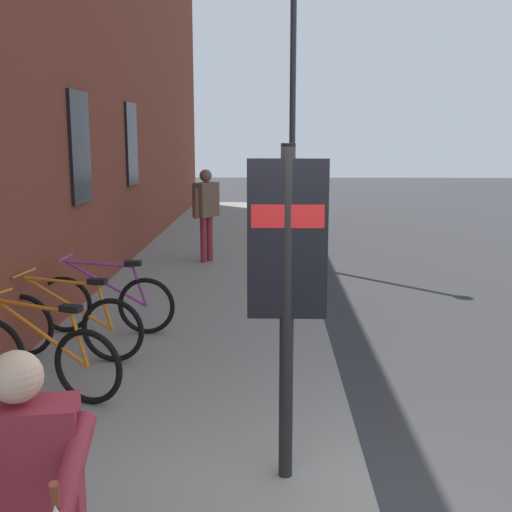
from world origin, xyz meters
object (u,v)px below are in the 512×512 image
(tourist_with_hotdogs, at_px, (24,496))
(bicycle_by_door, at_px, (106,303))
(pedestrian_by_facade, at_px, (206,206))
(street_lamp, at_px, (293,95))
(transit_info_sign, at_px, (287,261))
(bicycle_leaning_wall, at_px, (41,357))
(bicycle_end_of_row, at_px, (68,325))

(tourist_with_hotdogs, bearing_deg, bicycle_by_door, 11.05)
(pedestrian_by_facade, bearing_deg, street_lamp, -78.53)
(transit_info_sign, bearing_deg, bicycle_leaning_wall, 58.56)
(bicycle_by_door, bearing_deg, street_lamp, -26.30)
(bicycle_by_door, distance_m, transit_info_sign, 4.21)
(pedestrian_by_facade, height_order, street_lamp, street_lamp)
(bicycle_end_of_row, relative_size, bicycle_by_door, 0.99)
(bicycle_end_of_row, xyz_separation_m, pedestrian_by_facade, (5.65, -0.98, 0.71))
(street_lamp, bearing_deg, bicycle_by_door, 153.70)
(street_lamp, bearing_deg, bicycle_leaning_wall, 159.75)
(bicycle_by_door, xyz_separation_m, pedestrian_by_facade, (4.69, -0.81, 0.71))
(bicycle_end_of_row, bearing_deg, street_lamp, -23.92)
(bicycle_by_door, height_order, street_lamp, street_lamp)
(bicycle_end_of_row, distance_m, street_lamp, 7.14)
(bicycle_leaning_wall, height_order, bicycle_end_of_row, same)
(transit_info_sign, bearing_deg, tourist_with_hotdogs, 149.87)
(transit_info_sign, xyz_separation_m, street_lamp, (8.42, -0.32, 1.61))
(pedestrian_by_facade, distance_m, tourist_with_hotdogs, 10.03)
(transit_info_sign, bearing_deg, pedestrian_by_facade, 9.55)
(bicycle_end_of_row, xyz_separation_m, street_lamp, (5.99, -2.66, 2.82))
(bicycle_by_door, bearing_deg, pedestrian_by_facade, -9.79)
(bicycle_leaning_wall, xyz_separation_m, bicycle_end_of_row, (1.04, 0.06, -0.00))
(bicycle_by_door, xyz_separation_m, transit_info_sign, (-3.39, -2.17, 1.21))
(tourist_with_hotdogs, bearing_deg, bicycle_leaning_wall, 19.02)
(bicycle_leaning_wall, relative_size, transit_info_sign, 0.71)
(bicycle_end_of_row, relative_size, pedestrian_by_facade, 0.97)
(bicycle_end_of_row, relative_size, street_lamp, 0.32)
(street_lamp, bearing_deg, pedestrian_by_facade, 101.47)
(bicycle_end_of_row, height_order, transit_info_sign, transit_info_sign)
(bicycle_leaning_wall, relative_size, street_lamp, 0.31)
(bicycle_by_door, bearing_deg, transit_info_sign, -147.41)
(pedestrian_by_facade, bearing_deg, bicycle_end_of_row, 170.15)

